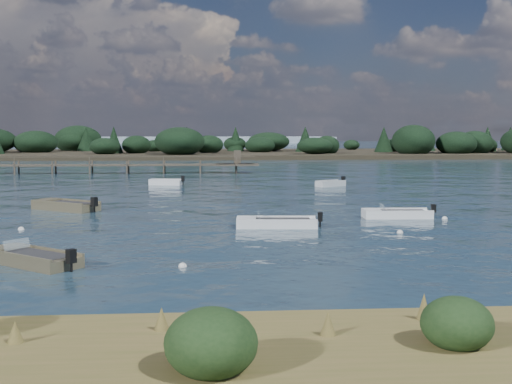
{
  "coord_description": "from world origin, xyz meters",
  "views": [
    {
      "loc": [
        0.83,
        -28.3,
        5.11
      ],
      "look_at": [
        3.83,
        14.0,
        1.0
      ],
      "focal_mm": 45.0,
      "sensor_mm": 36.0,
      "label": 1
    }
  ],
  "objects": [
    {
      "name": "tender_far_grey_b",
      "position": [
        11.72,
        29.22,
        0.15
      ],
      "size": [
        3.04,
        2.44,
        1.08
      ],
      "color": "#B2B7BA",
      "rests_on": "ground"
    },
    {
      "name": "dinghy_mid_white_b",
      "position": [
        11.65,
        8.12,
        0.14
      ],
      "size": [
        4.27,
        1.64,
        1.05
      ],
      "color": "silver",
      "rests_on": "ground"
    },
    {
      "name": "dinghy_near_olive",
      "position": [
        -6.02,
        -3.66,
        0.14
      ],
      "size": [
        4.25,
        3.85,
        1.11
      ],
      "color": "brown",
      "rests_on": "ground"
    },
    {
      "name": "buoy_a",
      "position": [
        -0.25,
        -4.54,
        0.0
      ],
      "size": [
        0.32,
        0.32,
        0.32
      ],
      "primitive_type": "sphere",
      "color": "silver",
      "rests_on": "ground"
    },
    {
      "name": "far_headland",
      "position": [
        25.0,
        100.0,
        1.96
      ],
      "size": [
        190.0,
        40.0,
        5.8
      ],
      "color": "black",
      "rests_on": "ground"
    },
    {
      "name": "buoy_c",
      "position": [
        -8.93,
        5.07,
        0.0
      ],
      "size": [
        0.32,
        0.32,
        0.32
      ],
      "primitive_type": "sphere",
      "color": "silver",
      "rests_on": "ground"
    },
    {
      "name": "tender_far_white",
      "position": [
        -3.38,
        31.6,
        0.16
      ],
      "size": [
        3.34,
        1.67,
        1.12
      ],
      "color": "silver",
      "rests_on": "ground"
    },
    {
      "name": "jetty",
      "position": [
        -21.74,
        47.99,
        0.98
      ],
      "size": [
        64.5,
        3.2,
        3.4
      ],
      "color": "#473F34",
      "rests_on": "ground"
    },
    {
      "name": "buoy_d",
      "position": [
        14.26,
        7.4,
        0.0
      ],
      "size": [
        0.32,
        0.32,
        0.32
      ],
      "primitive_type": "sphere",
      "color": "silver",
      "rests_on": "ground"
    },
    {
      "name": "buoy_b",
      "position": [
        10.22,
        2.68,
        0.0
      ],
      "size": [
        0.32,
        0.32,
        0.32
      ],
      "primitive_type": "sphere",
      "color": "silver",
      "rests_on": "ground"
    },
    {
      "name": "shore_lip",
      "position": [
        0.0,
        -12.2,
        0.0
      ],
      "size": [
        160.0,
        0.6,
        0.3
      ],
      "primitive_type": "cube",
      "color": "black",
      "rests_on": "ground"
    },
    {
      "name": "dinghy_mid_white_a",
      "position": [
        4.26,
        5.05,
        0.14
      ],
      "size": [
        4.59,
        1.9,
        1.06
      ],
      "color": "silver",
      "rests_on": "ground"
    },
    {
      "name": "dinghy_mid_grey",
      "position": [
        -8.46,
        13.21,
        0.17
      ],
      "size": [
        4.66,
        3.89,
        1.23
      ],
      "color": "brown",
      "rests_on": "ground"
    },
    {
      "name": "ground",
      "position": [
        0.0,
        60.0,
        0.0
      ],
      "size": [
        400.0,
        400.0,
        0.0
      ],
      "primitive_type": "plane",
      "color": "#172936",
      "rests_on": "ground"
    }
  ]
}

